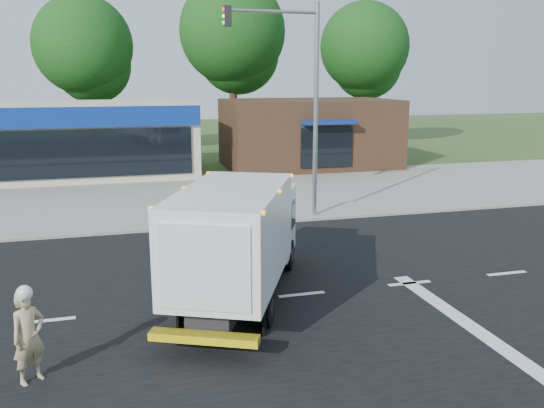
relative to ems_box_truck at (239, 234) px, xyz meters
name	(u,v)px	position (x,y,z in m)	size (l,w,h in m)	color
ground	(302,295)	(1.57, -0.08, -1.70)	(120.00, 120.00, 0.00)	#385123
road_asphalt	(302,295)	(1.57, -0.08, -1.69)	(60.00, 14.00, 0.02)	black
sidewalk	(235,217)	(1.57, 8.12, -1.64)	(60.00, 2.40, 0.12)	gray
parking_apron	(211,190)	(1.57, 13.92, -1.69)	(60.00, 9.00, 0.02)	gray
lane_markings	(374,309)	(2.92, -1.43, -1.68)	(55.20, 7.00, 0.01)	silver
ems_box_truck	(239,234)	(0.00, 0.00, 0.00)	(4.61, 6.89, 2.94)	black
emergency_worker	(28,335)	(-4.41, -2.78, -0.80)	(0.75, 0.71, 1.83)	tan
retail_strip_mall	(23,141)	(-7.43, 19.85, 0.32)	(18.00, 6.20, 4.00)	#C1B6A0
brown_storefront	(309,133)	(8.57, 19.90, 0.30)	(10.00, 6.70, 4.00)	#382316
traffic_signal_pole	(300,89)	(3.93, 7.52, 3.23)	(3.51, 0.25, 8.00)	gray
background_trees	(162,46)	(0.73, 28.08, 5.69)	(36.77, 7.39, 12.10)	#332114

